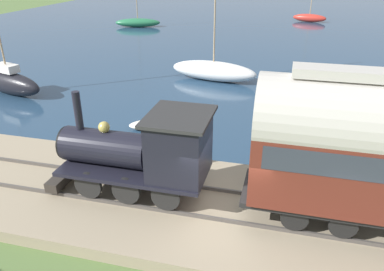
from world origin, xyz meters
TOP-DOWN VIEW (x-y plane):
  - ground_plane at (0.00, 0.00)m, footprint 200.00×200.00m
  - harbor_water at (43.47, 0.00)m, footprint 80.00×80.00m
  - rail_embankment at (0.39, 0.00)m, footprint 5.56×56.00m
  - steam_locomotive at (0.39, 2.62)m, footprint 2.14×5.22m
  - sailboat_white at (14.67, 3.34)m, footprint 2.63×6.05m
  - sailboat_black at (8.91, 14.58)m, footprint 2.57×5.28m
  - sailboat_red at (42.62, -3.53)m, footprint 2.03×4.31m
  - sailboat_green at (33.50, 16.27)m, footprint 2.74×5.46m
  - rowboat_near_shore at (6.28, 4.40)m, footprint 1.99×2.84m
  - rowboat_off_pier at (8.85, -5.60)m, footprint 2.12×1.91m

SIDE VIEW (x-z plane):
  - ground_plane at x=0.00m, z-range 0.00..0.00m
  - harbor_water at x=43.47m, z-range 0.00..0.01m
  - rowboat_off_pier at x=8.85m, z-range 0.01..0.36m
  - rail_embankment at x=0.39m, z-range -0.06..0.46m
  - rowboat_near_shore at x=6.28m, z-range 0.01..0.44m
  - sailboat_red at x=42.62m, z-range -2.04..3.09m
  - sailboat_green at x=33.50m, z-range -3.98..5.08m
  - sailboat_white at x=14.67m, z-range -3.71..5.03m
  - sailboat_black at x=8.91m, z-range -3.11..4.64m
  - steam_locomotive at x=0.39m, z-range 0.43..3.67m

